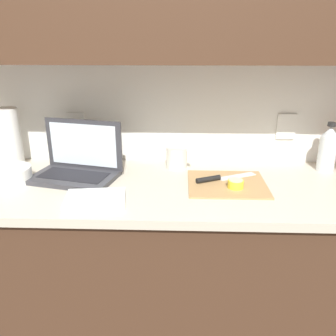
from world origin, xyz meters
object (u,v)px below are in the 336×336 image
(knife, at_px, (216,178))
(laptop, at_px, (78,164))
(cutting_board, at_px, (227,184))
(measuring_cup, at_px, (177,158))
(bottle_green_soda, at_px, (328,149))
(lemon_half_cut, at_px, (236,184))
(bowl_white, at_px, (9,175))
(paper_towel_roll, at_px, (9,138))

(knife, bearing_deg, laptop, 150.22)
(cutting_board, height_order, measuring_cup, measuring_cup)
(cutting_board, bearing_deg, bottle_green_soda, 21.96)
(lemon_half_cut, xyz_separation_m, bowl_white, (-0.95, 0.05, 0.01))
(bottle_green_soda, height_order, bowl_white, bottle_green_soda)
(knife, relative_size, paper_towel_roll, 0.98)
(lemon_half_cut, distance_m, paper_towel_roll, 1.06)
(knife, xyz_separation_m, paper_towel_roll, (-0.96, 0.17, 0.12))
(cutting_board, relative_size, bottle_green_soda, 1.42)
(measuring_cup, bearing_deg, lemon_half_cut, -46.12)
(knife, height_order, paper_towel_roll, paper_towel_roll)
(knife, distance_m, measuring_cup, 0.25)
(cutting_board, height_order, bowl_white, bowl_white)
(bottle_green_soda, xyz_separation_m, measuring_cup, (-0.69, 0.01, -0.05))
(measuring_cup, xyz_separation_m, paper_towel_roll, (-0.79, -0.01, 0.09))
(bowl_white, bearing_deg, paper_towel_roll, 111.83)
(lemon_half_cut, bearing_deg, cutting_board, 120.72)
(knife, height_order, measuring_cup, measuring_cup)
(laptop, relative_size, lemon_half_cut, 6.29)
(laptop, xyz_separation_m, knife, (0.60, -0.05, -0.04))
(laptop, distance_m, lemon_half_cut, 0.69)
(cutting_board, relative_size, measuring_cup, 2.78)
(cutting_board, height_order, bottle_green_soda, bottle_green_soda)
(lemon_half_cut, xyz_separation_m, bottle_green_soda, (0.45, 0.24, 0.08))
(cutting_board, bearing_deg, laptop, 173.26)
(lemon_half_cut, distance_m, measuring_cup, 0.35)
(lemon_half_cut, bearing_deg, bottle_green_soda, 28.17)
(lemon_half_cut, bearing_deg, bowl_white, 177.18)
(bowl_white, xyz_separation_m, paper_towel_roll, (-0.08, 0.20, 0.11))
(knife, relative_size, bottle_green_soda, 1.20)
(laptop, bearing_deg, knife, 9.13)
(laptop, distance_m, bottle_green_soda, 1.13)
(lemon_half_cut, bearing_deg, paper_towel_roll, 166.63)
(measuring_cup, distance_m, paper_towel_roll, 0.79)
(laptop, bearing_deg, measuring_cup, 29.93)
(lemon_half_cut, bearing_deg, knife, 132.86)
(bowl_white, bearing_deg, lemon_half_cut, -2.82)
(cutting_board, distance_m, bowl_white, 0.92)
(knife, bearing_deg, lemon_half_cut, -72.48)
(cutting_board, xyz_separation_m, knife, (-0.04, 0.03, 0.01))
(bottle_green_soda, bearing_deg, cutting_board, -158.04)
(cutting_board, distance_m, knife, 0.05)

